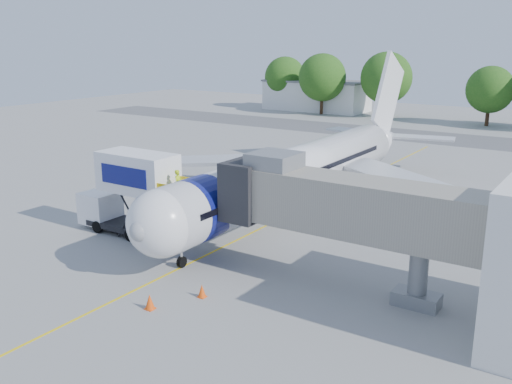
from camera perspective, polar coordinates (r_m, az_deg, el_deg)
The scene contains 14 objects.
ground at distance 39.63m, azimuth 1.58°, elevation -3.12°, with size 160.00×160.00×0.00m, color #9A9A97.
guidance_line at distance 39.62m, azimuth 1.58°, elevation -3.12°, with size 0.15×70.00×0.01m, color yellow.
taxiway_strip at distance 77.60m, azimuth 18.30°, elevation 5.11°, with size 120.00×10.00×0.01m, color #59595B.
aircraft at distance 42.27m, azimuth 4.57°, elevation 2.14°, with size 34.17×37.73×11.35m.
jet_bridge at distance 28.80m, azimuth 7.77°, elevation -1.23°, with size 13.90×3.20×6.60m.
catering_hiloader at distance 37.40m, azimuth -12.35°, elevation -0.17°, with size 8.50×2.44×5.50m.
ground_tug at distance 25.75m, azimuth -19.46°, elevation -12.62°, with size 3.68×1.96×1.45m.
safety_cone_a at distance 28.66m, azimuth -5.43°, elevation -9.84°, with size 0.42×0.42×0.67m.
safety_cone_b at distance 27.80m, azimuth -10.58°, elevation -10.77°, with size 0.47×0.47×0.75m.
outbuilding_left at distance 104.15m, azimuth 6.07°, elevation 9.60°, with size 18.40×8.40×5.30m.
tree_a at distance 105.75m, azimuth 2.92°, elevation 11.40°, with size 7.37×7.37×9.40m.
tree_b at distance 98.09m, azimuth 6.65°, elevation 11.31°, with size 7.96×7.96×10.15m.
tree_c at distance 95.52m, azimuth 12.89°, elevation 11.07°, with size 8.24×8.24×10.51m.
tree_d at distance 90.65m, azimuth 22.37°, elevation 9.45°, with size 6.83×6.83×8.71m.
Camera 1 is at (19.87, -31.99, 12.33)m, focal length 40.00 mm.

